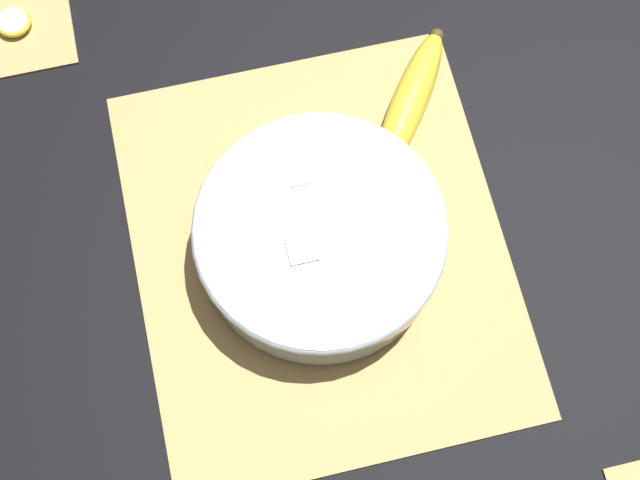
# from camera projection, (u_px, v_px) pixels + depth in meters

# --- Properties ---
(ground_plane) EXTENTS (6.00, 6.00, 0.00)m
(ground_plane) POSITION_uv_depth(u_px,v_px,m) (320.00, 250.00, 0.92)
(ground_plane) COLOR black
(bamboo_mat_center) EXTENTS (0.44, 0.38, 0.01)m
(bamboo_mat_center) POSITION_uv_depth(u_px,v_px,m) (320.00, 250.00, 0.92)
(bamboo_mat_center) COLOR tan
(bamboo_mat_center) RESTS_ON ground_plane
(coaster_mat_near_left) EXTENTS (0.13, 0.13, 0.01)m
(coaster_mat_near_left) POSITION_uv_depth(u_px,v_px,m) (16.00, 26.00, 1.01)
(coaster_mat_near_left) COLOR tan
(coaster_mat_near_left) RESTS_ON ground_plane
(fruit_salad_bowl) EXTENTS (0.25, 0.25, 0.07)m
(fruit_salad_bowl) POSITION_uv_depth(u_px,v_px,m) (319.00, 237.00, 0.88)
(fruit_salad_bowl) COLOR silver
(fruit_salad_bowl) RESTS_ON bamboo_mat_center
(whole_banana) EXTENTS (0.17, 0.13, 0.04)m
(whole_banana) POSITION_uv_depth(u_px,v_px,m) (411.00, 100.00, 0.95)
(whole_banana) COLOR yellow
(whole_banana) RESTS_ON bamboo_mat_center
(banana_coin_single) EXTENTS (0.04, 0.04, 0.01)m
(banana_coin_single) POSITION_uv_depth(u_px,v_px,m) (14.00, 22.00, 1.00)
(banana_coin_single) COLOR #F4EABC
(banana_coin_single) RESTS_ON coaster_mat_near_left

